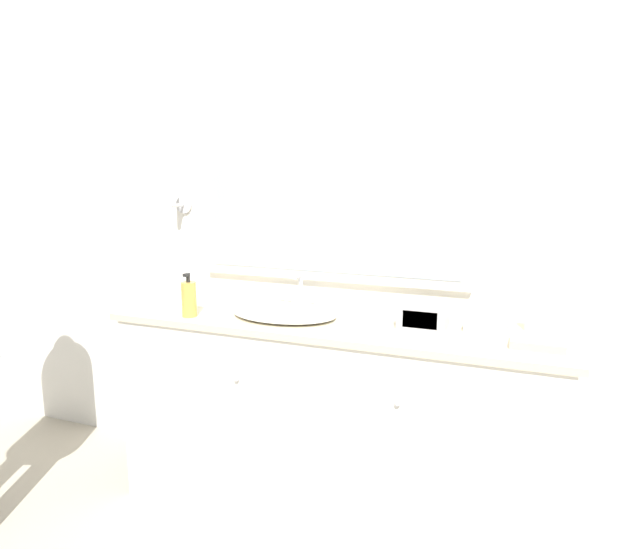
# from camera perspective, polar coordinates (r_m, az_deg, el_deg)

# --- Properties ---
(ground_plane) EXTENTS (14.00, 14.00, 0.00)m
(ground_plane) POSITION_cam_1_polar(r_m,az_deg,el_deg) (2.67, -0.88, -25.44)
(ground_plane) COLOR #B2A893
(wall_back) EXTENTS (8.00, 0.18, 2.55)m
(wall_back) POSITION_cam_1_polar(r_m,az_deg,el_deg) (2.71, 3.54, 4.44)
(wall_back) COLOR white
(wall_back) RESTS_ON ground_plane
(vanity_counter) EXTENTS (2.00, 0.54, 0.91)m
(vanity_counter) POSITION_cam_1_polar(r_m,az_deg,el_deg) (2.66, 1.42, -14.08)
(vanity_counter) COLOR white
(vanity_counter) RESTS_ON ground_plane
(sink_basin) EXTENTS (0.48, 0.38, 0.17)m
(sink_basin) POSITION_cam_1_polar(r_m,az_deg,el_deg) (2.56, -3.51, -3.81)
(sink_basin) COLOR white
(sink_basin) RESTS_ON vanity_counter
(soap_bottle) EXTENTS (0.07, 0.07, 0.20)m
(soap_bottle) POSITION_cam_1_polar(r_m,az_deg,el_deg) (2.62, -12.97, -2.36)
(soap_bottle) COLOR gold
(soap_bottle) RESTS_ON vanity_counter
(appliance_box) EXTENTS (0.20, 0.15, 0.10)m
(appliance_box) POSITION_cam_1_polar(r_m,az_deg,el_deg) (2.42, 10.28, -4.06)
(appliance_box) COLOR #BCBCC1
(appliance_box) RESTS_ON vanity_counter
(picture_frame) EXTENTS (0.11, 0.01, 0.13)m
(picture_frame) POSITION_cam_1_polar(r_m,az_deg,el_deg) (2.48, 21.18, -4.00)
(picture_frame) COLOR #B2B2B7
(picture_frame) RESTS_ON vanity_counter
(hand_towel_near_sink) EXTENTS (0.17, 0.12, 0.04)m
(hand_towel_near_sink) POSITION_cam_1_polar(r_m,az_deg,el_deg) (2.45, 16.28, -4.89)
(hand_towel_near_sink) COLOR silver
(hand_towel_near_sink) RESTS_ON vanity_counter
(hand_towel_far_corner) EXTENTS (0.20, 0.12, 0.03)m
(hand_towel_far_corner) POSITION_cam_1_polar(r_m,az_deg,el_deg) (2.29, 20.94, -6.45)
(hand_towel_far_corner) COLOR #B7A899
(hand_towel_far_corner) RESTS_ON vanity_counter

